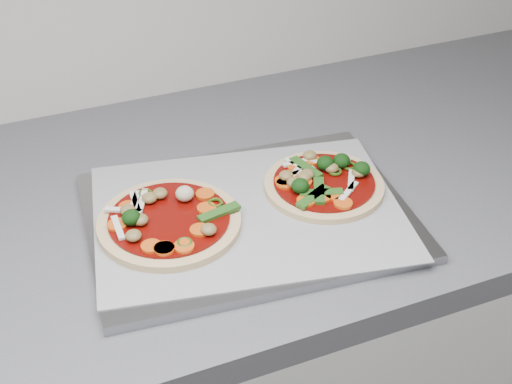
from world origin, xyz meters
name	(u,v)px	position (x,y,z in m)	size (l,w,h in m)	color
baking_tray	(248,216)	(0.61, 1.22, 0.91)	(0.41, 0.31, 0.01)	gray
parchment	(248,212)	(0.61, 1.22, 0.91)	(0.40, 0.29, 0.00)	gray
pizza_left	(168,220)	(0.50, 1.23, 0.92)	(0.22, 0.22, 0.03)	tan
pizza_right	(323,182)	(0.72, 1.23, 0.93)	(0.21, 0.21, 0.03)	tan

